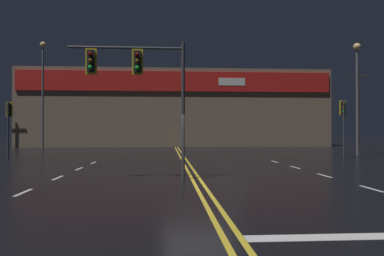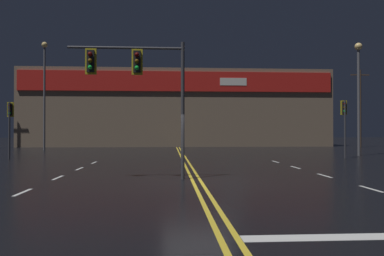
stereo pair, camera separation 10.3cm
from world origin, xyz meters
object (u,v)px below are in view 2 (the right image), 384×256
(traffic_signal_median, at_px, (135,74))
(streetlight_near_left, at_px, (359,83))
(traffic_signal_corner_northwest, at_px, (10,117))
(streetlight_near_right, at_px, (44,82))
(traffic_signal_corner_northeast, at_px, (344,116))

(traffic_signal_median, xyz_separation_m, streetlight_near_left, (15.71, 13.15, 1.52))
(traffic_signal_corner_northwest, bearing_deg, streetlight_near_right, 97.60)
(traffic_signal_corner_northeast, relative_size, traffic_signal_corner_northwest, 1.04)
(traffic_signal_median, height_order, traffic_signal_corner_northwest, traffic_signal_median)
(traffic_signal_corner_northwest, bearing_deg, traffic_signal_corner_northeast, -2.01)
(traffic_signal_median, distance_m, traffic_signal_corner_northwest, 14.83)
(traffic_signal_median, relative_size, streetlight_near_right, 0.50)
(traffic_signal_corner_northeast, relative_size, streetlight_near_right, 0.37)
(traffic_signal_median, height_order, traffic_signal_corner_northeast, traffic_signal_median)
(traffic_signal_median, relative_size, traffic_signal_corner_northwest, 1.39)
(traffic_signal_corner_northwest, xyz_separation_m, streetlight_near_left, (25.12, 1.75, 2.76))
(traffic_signal_corner_northeast, bearing_deg, traffic_signal_median, -141.56)
(traffic_signal_median, xyz_separation_m, streetlight_near_right, (-10.97, 23.13, 2.65))
(streetlight_near_right, bearing_deg, traffic_signal_corner_northwest, -82.40)
(traffic_signal_corner_northeast, bearing_deg, traffic_signal_corner_northwest, 177.99)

